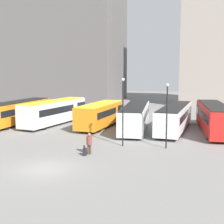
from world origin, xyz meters
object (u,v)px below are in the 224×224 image
Objects in this scene: lamp_post_0 at (123,107)px; lamp_post_2 at (167,111)px; bus_5 at (214,117)px; bus_1 at (55,111)px; bus_2 at (100,114)px; bus_4 at (175,117)px; bus_3 at (135,116)px; traveler at (89,142)px; bus_0 at (18,112)px; suitcase at (85,152)px.

lamp_post_0 is 3.85m from lamp_post_2.
bus_1 is at bearing 83.70° from bus_5.
bus_4 is (8.73, 0.33, -0.00)m from bus_2.
bus_1 is 0.93× the size of bus_3.
bus_3 is 7.10× the size of traveler.
lamp_post_0 reaches higher than lamp_post_2.
bus_5 is 12.08m from lamp_post_0.
bus_0 is 17.39m from lamp_post_0.
bus_3 is 1.02× the size of bus_5.
bus_5 reaches higher than bus_2.
lamp_post_2 is (19.31, -7.57, 1.76)m from bus_0.
bus_0 is at bearing 45.34° from suitcase.
bus_3 is at bearing -85.03° from bus_0.
bus_0 is 2.11× the size of lamp_post_2.
lamp_post_0 reaches higher than bus_3.
bus_1 is 6.12m from bus_2.
bus_0 is at bearing 153.50° from lamp_post_0.
lamp_post_0 reaches higher than suitcase.
lamp_post_2 is (-0.10, -8.55, 1.79)m from bus_4.
traveler is at bearing 133.90° from bus_5.
bus_0 is 10.70m from bus_2.
suitcase is (8.69, -12.61, -1.33)m from bus_1.
bus_3 is 2.19× the size of lamp_post_2.
bus_2 is 0.76× the size of bus_4.
lamp_post_0 is (2.19, 3.86, 3.25)m from suitcase.
lamp_post_0 is (4.79, -8.37, 2.01)m from bus_2.
lamp_post_2 reaches higher than suitcase.
bus_2 is 5.40× the size of traveler.
bus_5 reaches higher than bus_1.
bus_3 reaches higher than suitcase.
bus_3 is 8.66m from bus_5.
suitcase is (-1.71, -12.06, -1.21)m from bus_3.
bus_3 is at bearing -83.65° from bus_1.
bus_1 is 14.10m from lamp_post_0.
bus_0 is at bearing 86.25° from bus_5.
bus_3 is 11.70m from traveler.
bus_3 is 14.38× the size of suitcase.
bus_0 reaches higher than bus_3.
lamp_post_0 reaches higher than bus_1.
lamp_post_2 reaches higher than bus_1.
suitcase is (-0.22, -0.47, -0.73)m from traveler.
lamp_post_0 is at bearing -145.40° from bus_2.
lamp_post_2 reaches higher than bus_0.
lamp_post_2 is (3.85, 0.14, -0.22)m from lamp_post_0.
suitcase is at bearing -163.20° from bus_2.
bus_5 reaches higher than suitcase.
lamp_post_2 is (4.33, -8.06, 1.81)m from bus_3.
suitcase is at bearing 151.06° from traveler.
bus_5 is 14.06× the size of suitcase.
lamp_post_0 is at bearing 177.48° from bus_3.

